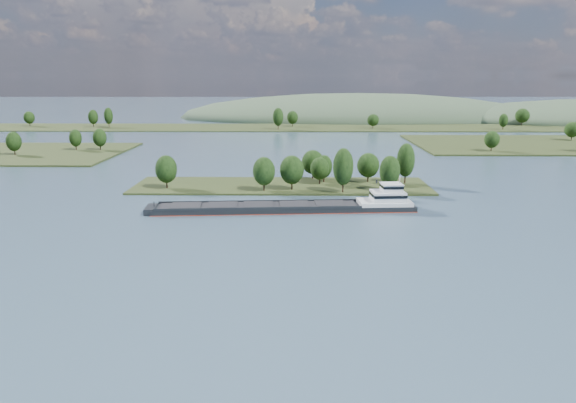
{
  "coord_description": "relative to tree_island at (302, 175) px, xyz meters",
  "views": [
    {
      "loc": [
        5.11,
        -8.06,
        37.03
      ],
      "look_at": [
        3.01,
        130.0,
        6.0
      ],
      "focal_mm": 35.0,
      "sensor_mm": 36.0,
      "label": 1
    }
  ],
  "objects": [
    {
      "name": "ground",
      "position": [
        -6.9,
        -58.87,
        -4.06
      ],
      "size": [
        1800.0,
        1800.0,
        0.0
      ],
      "primitive_type": "plane",
      "color": "#324758",
      "rests_on": "ground"
    },
    {
      "name": "tree_island",
      "position": [
        0.0,
        0.0,
        0.0
      ],
      "size": [
        100.0,
        31.37,
        15.39
      ],
      "color": "#242E14",
      "rests_on": "ground"
    },
    {
      "name": "back_shoreline",
      "position": [
        3.03,
        220.97,
        -3.3
      ],
      "size": [
        900.0,
        60.0,
        16.08
      ],
      "color": "#242E14",
      "rests_on": "ground"
    },
    {
      "name": "hill_west",
      "position": [
        53.1,
        321.13,
        -4.06
      ],
      "size": [
        320.0,
        160.0,
        44.0
      ],
      "primitive_type": "ellipsoid",
      "color": "#344731",
      "rests_on": "ground"
    },
    {
      "name": "cargo_barge",
      "position": [
        -0.51,
        -33.49,
        -2.78
      ],
      "size": [
        75.55,
        15.01,
        10.15
      ],
      "color": "black",
      "rests_on": "ground"
    }
  ]
}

